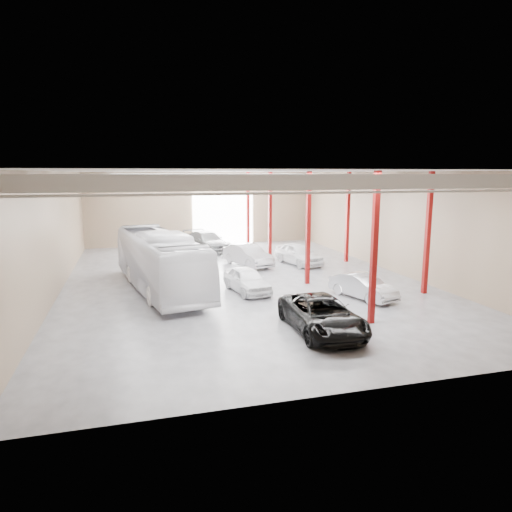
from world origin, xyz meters
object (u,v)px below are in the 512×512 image
coach_bus (160,261)px  car_row_b (248,255)px  car_row_a (247,280)px  car_row_c (207,241)px  car_right_near (363,286)px  black_sedan (322,315)px  car_right_far (299,254)px

coach_bus → car_row_b: (6.84, 5.50, -0.93)m
car_row_a → car_row_c: car_row_c is taller
car_row_b → car_right_near: bearing=-87.2°
coach_bus → car_right_near: bearing=-35.2°
black_sedan → car_right_near: bearing=46.5°
car_row_a → black_sedan: bearing=-87.9°
coach_bus → black_sedan: size_ratio=2.23×
car_row_a → car_right_near: (5.89, -3.05, -0.04)m
black_sedan → car_row_b: (0.52, 15.04, 0.03)m
car_row_a → car_right_far: bearing=41.1°
car_row_c → car_right_near: 18.95m
coach_bus → black_sedan: bearing=-66.6°
black_sedan → car_row_b: 15.05m
black_sedan → car_row_c: size_ratio=0.95×
car_row_c → car_right_far: car_row_c is taller
car_row_b → car_right_far: size_ratio=1.02×
car_row_b → car_row_c: (-1.86, 7.50, 0.05)m
car_row_b → car_right_near: car_row_b is taller
car_row_a → car_right_near: bearing=-36.2°
car_row_c → car_row_a: bearing=-108.7°
car_row_a → car_right_far: 9.15m
car_right_near → car_row_c: bearing=89.8°
car_row_b → car_right_far: (3.91, -0.50, 0.01)m
car_row_a → car_row_b: 7.76m
black_sedan → car_right_far: size_ratio=1.17×
car_row_a → coach_bus: bearing=148.7°
black_sedan → car_row_c: (-1.34, 22.54, 0.08)m
car_right_near → car_right_far: size_ratio=0.86×
black_sedan → car_right_near: size_ratio=1.35×
black_sedan → car_row_a: black_sedan is taller
car_row_b → car_right_far: bearing=-24.9°
car_row_a → car_row_b: bearing=66.3°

